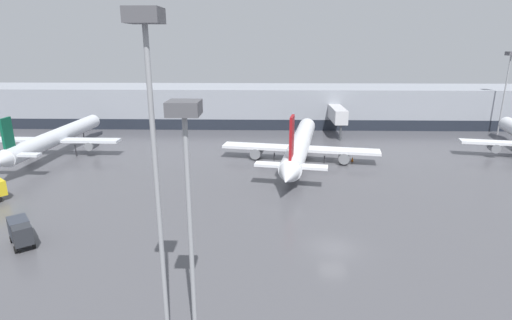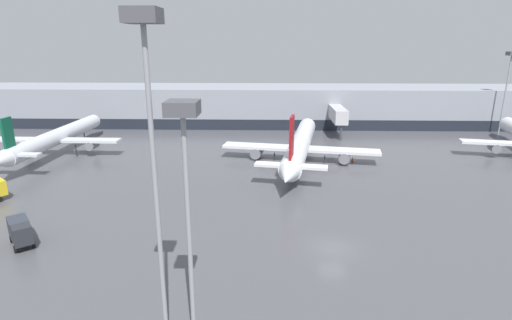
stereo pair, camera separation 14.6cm
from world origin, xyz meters
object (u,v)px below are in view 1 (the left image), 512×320
object	(u,v)px
parked_jet_1	(56,137)
service_truck_2	(20,231)
apron_light_mast_2	(186,157)
traffic_cone_0	(352,159)
apron_light_mast_0	(509,69)
parked_jet_2	(300,145)
apron_light_mast_1	(150,100)

from	to	relation	value
parked_jet_1	service_truck_2	size ratio (longest dim) A/B	8.29
service_truck_2	apron_light_mast_2	bearing A→B (deg)	16.58
traffic_cone_0	apron_light_mast_2	size ratio (longest dim) A/B	0.05
parked_jet_1	service_truck_2	distance (m)	34.81
apron_light_mast_2	apron_light_mast_0	bearing A→B (deg)	49.56
parked_jet_2	apron_light_mast_1	xyz separation A→B (m)	(-11.95, -43.17, 13.50)
apron_light_mast_0	apron_light_mast_2	xyz separation A→B (m)	(-55.18, -64.73, -0.88)
parked_jet_1	parked_jet_2	distance (m)	42.41
parked_jet_1	parked_jet_2	size ratio (longest dim) A/B	0.92
parked_jet_1	parked_jet_2	bearing A→B (deg)	-91.96
service_truck_2	parked_jet_1	bearing A→B (deg)	162.03
parked_jet_1	apron_light_mast_1	xyz separation A→B (m)	(30.39, -45.62, 12.98)
service_truck_2	traffic_cone_0	size ratio (longest dim) A/B	5.33
apron_light_mast_0	parked_jet_1	bearing A→B (deg)	-167.47
service_truck_2	apron_light_mast_2	xyz separation A→B (m)	(19.34, -12.99, 11.34)
apron_light_mast_1	parked_jet_1	bearing A→B (deg)	123.67
parked_jet_2	service_truck_2	xyz separation A→B (m)	(-29.56, -29.89, -1.13)
apron_light_mast_1	apron_light_mast_2	size ratio (longest dim) A/B	1.30
parked_jet_2	apron_light_mast_1	size ratio (longest dim) A/B	1.84
service_truck_2	traffic_cone_0	distance (m)	48.59
service_truck_2	apron_light_mast_0	distance (m)	91.55
apron_light_mast_2	parked_jet_2	bearing A→B (deg)	76.60
parked_jet_1	apron_light_mast_2	bearing A→B (deg)	-143.32
traffic_cone_0	service_truck_2	bearing A→B (deg)	-142.25
parked_jet_2	apron_light_mast_0	bearing A→B (deg)	-54.15
traffic_cone_0	parked_jet_1	bearing A→B (deg)	177.09
apron_light_mast_1	apron_light_mast_2	distance (m)	3.73
parked_jet_1	apron_light_mast_2	distance (m)	56.40
parked_jet_1	apron_light_mast_0	size ratio (longest dim) A/B	2.04
parked_jet_1	parked_jet_2	world-z (taller)	parked_jet_2
service_truck_2	apron_light_mast_0	size ratio (longest dim) A/B	0.25
traffic_cone_0	apron_light_mast_1	distance (m)	50.32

